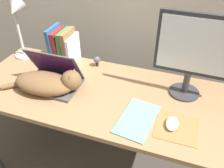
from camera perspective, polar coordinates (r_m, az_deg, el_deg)
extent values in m
cube|color=#93704C|center=(1.41, -4.31, -1.98)|extent=(1.47, 0.65, 0.03)
cylinder|color=#38383D|center=(2.12, -18.26, -1.45)|extent=(0.04, 0.04, 0.71)
cylinder|color=#38383D|center=(1.80, 20.92, -10.31)|extent=(0.04, 0.04, 0.71)
cube|color=#4C4C51|center=(1.47, -14.23, -0.16)|extent=(0.33, 0.23, 0.02)
cube|color=#28282D|center=(1.46, -14.52, -0.10)|extent=(0.27, 0.12, 0.00)
cube|color=#4C4C51|center=(1.45, -13.67, 4.63)|extent=(0.33, 0.11, 0.20)
cube|color=#421956|center=(1.45, -13.74, 4.47)|extent=(0.30, 0.10, 0.18)
ellipsoid|color=brown|center=(1.42, -16.02, 0.20)|extent=(0.37, 0.22, 0.11)
sphere|color=brown|center=(1.36, -9.78, 0.87)|extent=(0.12, 0.12, 0.12)
cone|color=brown|center=(1.35, -9.07, 3.10)|extent=(0.04, 0.04, 0.03)
cone|color=brown|center=(1.30, -10.13, 1.57)|extent=(0.04, 0.04, 0.03)
cylinder|color=brown|center=(1.53, -22.58, -0.21)|extent=(0.13, 0.11, 0.03)
cylinder|color=#333338|center=(1.44, 16.91, -1.86)|extent=(0.17, 0.17, 0.01)
cylinder|color=#333338|center=(1.40, 17.41, 0.38)|extent=(0.04, 0.04, 0.13)
cube|color=#28282D|center=(1.28, 19.29, 8.74)|extent=(0.39, 0.03, 0.34)
cube|color=silver|center=(1.27, 19.27, 8.50)|extent=(0.36, 0.01, 0.30)
cube|color=olive|center=(1.22, 15.34, -9.98)|extent=(0.21, 0.20, 0.00)
ellipsoid|color=silver|center=(1.21, 14.25, -9.20)|extent=(0.06, 0.10, 0.03)
cube|color=#285B93|center=(1.67, -13.47, 9.28)|extent=(0.03, 0.17, 0.25)
cube|color=maroon|center=(1.66, -12.45, 8.87)|extent=(0.05, 0.16, 0.23)
cube|color=#387A42|center=(1.64, -11.35, 8.76)|extent=(0.03, 0.16, 0.23)
cube|color=olive|center=(1.62, -10.27, 8.66)|extent=(0.04, 0.16, 0.24)
cube|color=white|center=(1.62, -9.31, 7.97)|extent=(0.02, 0.17, 0.20)
cylinder|color=silver|center=(1.85, -20.26, 6.62)|extent=(0.13, 0.13, 0.01)
cylinder|color=silver|center=(1.77, -21.51, 11.71)|extent=(0.02, 0.02, 0.35)
cone|color=silver|center=(1.65, -22.33, 16.45)|extent=(0.11, 0.13, 0.14)
cube|color=#6BBC93|center=(1.22, 6.07, -8.40)|extent=(0.20, 0.30, 0.01)
cylinder|color=#232328|center=(1.62, -3.62, 4.77)|extent=(0.02, 0.02, 0.02)
sphere|color=#4C4C51|center=(1.60, -3.67, 5.85)|extent=(0.05, 0.05, 0.05)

